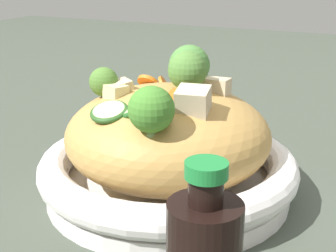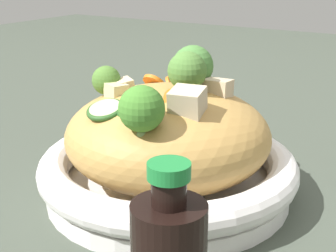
{
  "view_description": "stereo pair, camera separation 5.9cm",
  "coord_description": "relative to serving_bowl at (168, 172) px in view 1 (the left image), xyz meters",
  "views": [
    {
      "loc": [
        0.24,
        -0.5,
        0.28
      ],
      "look_at": [
        0.0,
        0.0,
        0.09
      ],
      "focal_mm": 52.54,
      "sensor_mm": 36.0,
      "label": 1
    },
    {
      "loc": [
        0.29,
        -0.47,
        0.28
      ],
      "look_at": [
        0.0,
        0.0,
        0.09
      ],
      "focal_mm": 52.54,
      "sensor_mm": 36.0,
      "label": 2
    }
  ],
  "objects": [
    {
      "name": "carrot_coins",
      "position": [
        -0.01,
        0.04,
        0.1
      ],
      "size": [
        0.11,
        0.14,
        0.04
      ],
      "color": "orange",
      "rests_on": "serving_bowl"
    },
    {
      "name": "noodle_heap",
      "position": [
        0.0,
        0.0,
        0.05
      ],
      "size": [
        0.25,
        0.25,
        0.12
      ],
      "color": "tan",
      "rests_on": "serving_bowl"
    },
    {
      "name": "zucchini_slices",
      "position": [
        -0.01,
        -0.03,
        0.1
      ],
      "size": [
        0.1,
        0.21,
        0.04
      ],
      "color": "beige",
      "rests_on": "serving_bowl"
    },
    {
      "name": "broccoli_florets",
      "position": [
        0.01,
        -0.01,
        0.12
      ],
      "size": [
        0.15,
        0.2,
        0.08
      ],
      "color": "#9EC073",
      "rests_on": "serving_bowl"
    },
    {
      "name": "ground_plane",
      "position": [
        0.0,
        0.0,
        -0.03
      ],
      "size": [
        3.0,
        3.0,
        0.0
      ],
      "primitive_type": "plane",
      "color": "#40483D"
    },
    {
      "name": "serving_bowl",
      "position": [
        0.0,
        0.0,
        0.0
      ],
      "size": [
        0.32,
        0.32,
        0.06
      ],
      "color": "white",
      "rests_on": "ground_plane"
    },
    {
      "name": "chicken_chunks",
      "position": [
        0.02,
        -0.01,
        0.11
      ],
      "size": [
        0.14,
        0.11,
        0.04
      ],
      "color": "beige",
      "rests_on": "serving_bowl"
    }
  ]
}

